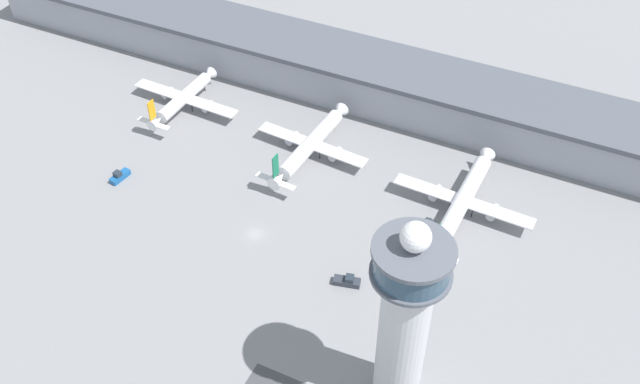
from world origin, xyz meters
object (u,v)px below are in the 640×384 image
Objects in this scene: airplane_gate_alpha at (184,98)px; service_truck_catering at (120,176)px; service_truck_baggage at (426,226)px; control_tower at (405,317)px; service_truck_fuel at (347,281)px; airplane_gate_bravo at (310,144)px; airplane_gate_charlie at (462,201)px.

airplane_gate_alpha reaches higher than service_truck_catering.
airplane_gate_alpha is 6.16× the size of service_truck_baggage.
control_tower is 7.31× the size of service_truck_fuel.
service_truck_fuel reaches higher than service_truck_baggage.
control_tower is at bearing -46.74° from service_truck_fuel.
service_truck_catering is 0.93× the size of service_truck_fuel.
airplane_gate_bravo is 0.90× the size of airplane_gate_charlie.
service_truck_baggage is at bearing -11.03° from airplane_gate_alpha.
airplane_gate_bravo is at bearing -4.15° from airplane_gate_alpha.
airplane_gate_charlie reaches higher than service_truck_fuel.
control_tower reaches higher than airplane_gate_bravo.
control_tower is at bearing -17.37° from service_truck_catering.
service_truck_fuel is at bearing -5.56° from service_truck_catering.
service_truck_catering is at bearing 162.63° from control_tower.
control_tower is at bearing -50.93° from airplane_gate_bravo.
airplane_gate_bravo is 6.64× the size of service_truck_baggage.
control_tower is 7.85× the size of service_truck_catering.
airplane_gate_bravo is 56.50m from service_truck_catering.
service_truck_fuel is at bearing -29.76° from airplane_gate_alpha.
airplane_gate_alpha is (-98.75, 67.12, -22.77)m from control_tower.
airplane_gate_charlie is 12.19m from service_truck_baggage.
airplane_gate_alpha is 36.88m from service_truck_catering.
service_truck_catering is (-97.26, 30.41, -26.05)m from control_tower.
control_tower is 57.28m from service_truck_baggage.
service_truck_baggage is at bearing -18.47° from airplane_gate_bravo.
service_truck_fuel is at bearing 133.26° from control_tower.
airplane_gate_bravo is 50.65m from service_truck_fuel.
airplane_gate_alpha reaches higher than service_truck_fuel.
airplane_gate_alpha is 0.83× the size of airplane_gate_charlie.
airplane_gate_charlie is at bearing 93.39° from control_tower.
control_tower reaches higher than service_truck_fuel.
airplane_gate_charlie is 6.28× the size of service_truck_fuel.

